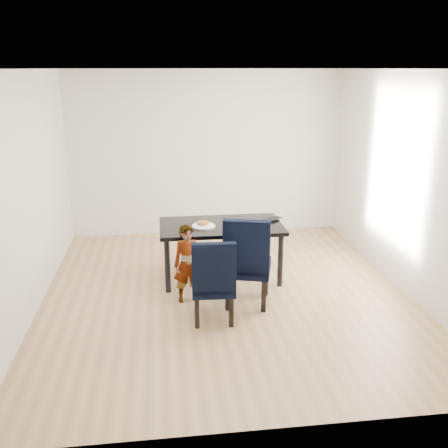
{
  "coord_description": "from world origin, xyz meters",
  "views": [
    {
      "loc": [
        -0.75,
        -5.68,
        2.71
      ],
      "look_at": [
        0.0,
        0.2,
        0.85
      ],
      "focal_mm": 40.0,
      "sensor_mm": 36.0,
      "label": 1
    }
  ],
  "objects": [
    {
      "name": "wall_left",
      "position": [
        -2.25,
        0.0,
        1.35
      ],
      "size": [
        0.01,
        5.0,
        2.7
      ],
      "primitive_type": "cube",
      "color": "silver",
      "rests_on": "ground"
    },
    {
      "name": "plate",
      "position": [
        -0.23,
        0.44,
        0.76
      ],
      "size": [
        0.4,
        0.4,
        0.02
      ],
      "primitive_type": "cylinder",
      "rotation": [
        0.0,
        0.0,
        -0.41
      ],
      "color": "white",
      "rests_on": "dining_table"
    },
    {
      "name": "ceiling",
      "position": [
        0.0,
        0.0,
        2.71
      ],
      "size": [
        4.5,
        5.0,
        0.01
      ],
      "primitive_type": "cube",
      "color": "white",
      "rests_on": "wall_back"
    },
    {
      "name": "cable_tangle",
      "position": [
        0.47,
        0.41,
        0.75
      ],
      "size": [
        0.17,
        0.17,
        0.01
      ],
      "primitive_type": "torus",
      "rotation": [
        0.0,
        0.0,
        -0.42
      ],
      "color": "black",
      "rests_on": "dining_table"
    },
    {
      "name": "chair_right",
      "position": [
        0.22,
        -0.28,
        0.55
      ],
      "size": [
        0.65,
        0.67,
        1.1
      ],
      "primitive_type": "cube",
      "rotation": [
        0.0,
        0.0,
        -0.26
      ],
      "color": "black",
      "rests_on": "floor"
    },
    {
      "name": "wall_back",
      "position": [
        0.0,
        2.5,
        1.35
      ],
      "size": [
        4.5,
        0.01,
        2.7
      ],
      "primitive_type": "cube",
      "color": "silver",
      "rests_on": "ground"
    },
    {
      "name": "floor",
      "position": [
        0.0,
        0.0,
        -0.01
      ],
      "size": [
        4.5,
        5.0,
        0.01
      ],
      "primitive_type": "cube",
      "color": "tan",
      "rests_on": "ground"
    },
    {
      "name": "sandwich",
      "position": [
        -0.25,
        0.45,
        0.8
      ],
      "size": [
        0.18,
        0.13,
        0.07
      ],
      "primitive_type": "ellipsoid",
      "rotation": [
        0.0,
        0.0,
        -0.32
      ],
      "color": "#A9713C",
      "rests_on": "plate"
    },
    {
      "name": "chair_left",
      "position": [
        -0.23,
        -0.64,
        0.49
      ],
      "size": [
        0.5,
        0.51,
        0.98
      ],
      "primitive_type": "cube",
      "rotation": [
        0.0,
        0.0,
        -0.06
      ],
      "color": "black",
      "rests_on": "floor"
    },
    {
      "name": "wall_front",
      "position": [
        0.0,
        -2.5,
        1.35
      ],
      "size": [
        4.5,
        0.01,
        2.7
      ],
      "primitive_type": "cube",
      "color": "white",
      "rests_on": "ground"
    },
    {
      "name": "dining_table",
      "position": [
        0.0,
        0.5,
        0.38
      ],
      "size": [
        1.6,
        0.9,
        0.75
      ],
      "primitive_type": "cube",
      "color": "black",
      "rests_on": "floor"
    },
    {
      "name": "wall_right",
      "position": [
        2.25,
        0.0,
        1.35
      ],
      "size": [
        0.01,
        5.0,
        2.7
      ],
      "primitive_type": "cube",
      "color": "white",
      "rests_on": "ground"
    },
    {
      "name": "laptop",
      "position": [
        0.68,
        0.63,
        0.76
      ],
      "size": [
        0.36,
        0.33,
        0.02
      ],
      "primitive_type": "imported",
      "rotation": [
        0.0,
        0.0,
        3.7
      ],
      "color": "black",
      "rests_on": "dining_table"
    },
    {
      "name": "child",
      "position": [
        -0.48,
        -0.15,
        0.48
      ],
      "size": [
        0.38,
        0.27,
        0.96
      ],
      "primitive_type": "imported",
      "rotation": [
        0.0,
        0.0,
        0.13
      ],
      "color": "#F33E14",
      "rests_on": "floor"
    }
  ]
}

